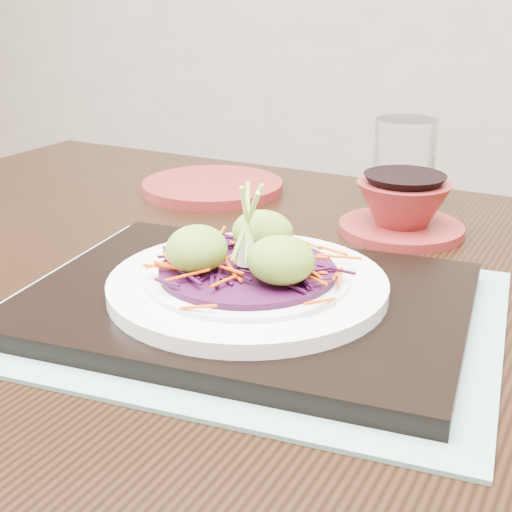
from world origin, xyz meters
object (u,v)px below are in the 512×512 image
(dining_table, at_px, (282,396))
(water_glass, at_px, (404,163))
(serving_tray, at_px, (248,301))
(white_plate, at_px, (248,283))
(terracotta_bowl_set, at_px, (402,210))
(terracotta_side_plate, at_px, (213,186))

(dining_table, height_order, water_glass, water_glass)
(dining_table, xyz_separation_m, serving_tray, (-0.02, -0.05, 0.12))
(white_plate, distance_m, terracotta_bowl_set, 0.27)
(white_plate, distance_m, terracotta_side_plate, 0.38)
(water_glass, relative_size, terracotta_bowl_set, 0.58)
(white_plate, xyz_separation_m, terracotta_bowl_set, (0.09, 0.26, -0.00))
(terracotta_side_plate, relative_size, terracotta_bowl_set, 1.02)
(water_glass, bearing_deg, white_plate, -100.45)
(dining_table, bearing_deg, white_plate, -102.04)
(dining_table, relative_size, terracotta_side_plate, 7.31)
(serving_tray, distance_m, water_glass, 0.37)
(serving_tray, height_order, terracotta_side_plate, serving_tray)
(white_plate, bearing_deg, water_glass, 79.55)
(white_plate, height_order, terracotta_bowl_set, terracotta_bowl_set)
(terracotta_side_plate, distance_m, water_glass, 0.25)
(serving_tray, height_order, white_plate, white_plate)
(serving_tray, bearing_deg, dining_table, 69.81)
(dining_table, distance_m, terracotta_side_plate, 0.37)
(serving_tray, distance_m, terracotta_bowl_set, 0.27)
(dining_table, xyz_separation_m, terracotta_bowl_set, (0.07, 0.21, 0.13))
(white_plate, distance_m, water_glass, 0.37)
(white_plate, relative_size, terracotta_bowl_set, 1.26)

